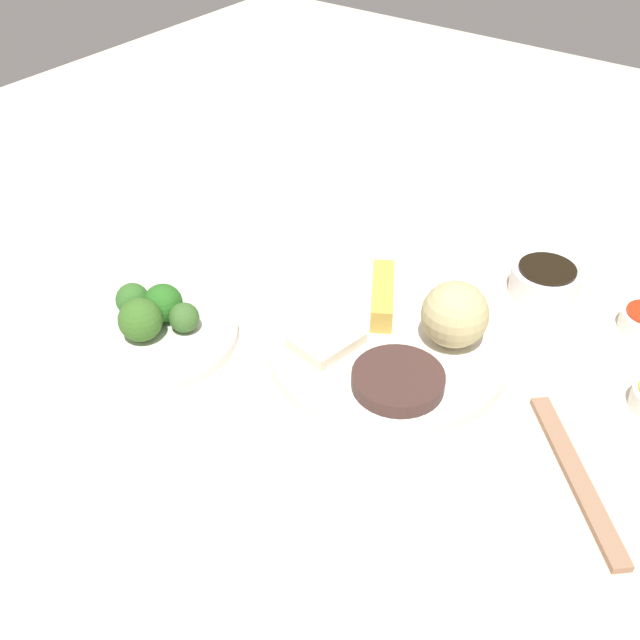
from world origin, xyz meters
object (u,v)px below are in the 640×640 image
at_px(soy_sauce_bowl, 545,282).
at_px(chopsticks_pair, 576,476).
at_px(main_plate, 389,348).
at_px(broccoli_plate, 153,335).

relative_size(soy_sauce_bowl, chopsticks_pair, 0.42).
bearing_deg(main_plate, chopsticks_pair, 78.30).
xyz_separation_m(main_plate, broccoli_plate, (0.15, -0.25, -0.00)).
bearing_deg(chopsticks_pair, main_plate, -101.70).
distance_m(broccoli_plate, chopsticks_pair, 0.51).
height_order(main_plate, chopsticks_pair, main_plate).
distance_m(broccoli_plate, soy_sauce_bowl, 0.51).
distance_m(main_plate, soy_sauce_bowl, 0.25).
height_order(broccoli_plate, chopsticks_pair, broccoli_plate).
height_order(soy_sauce_bowl, chopsticks_pair, soy_sauce_bowl).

